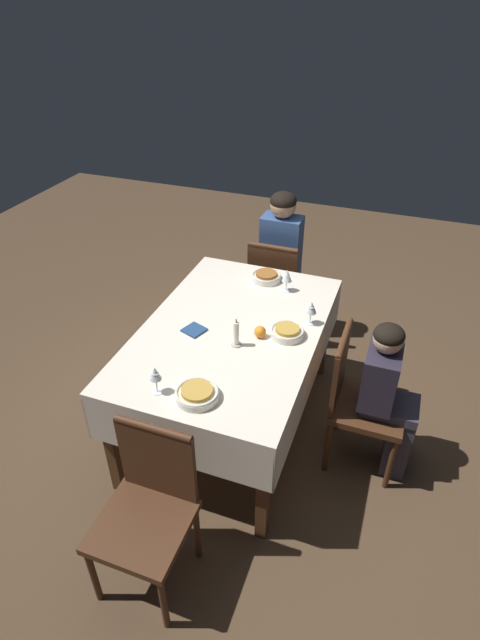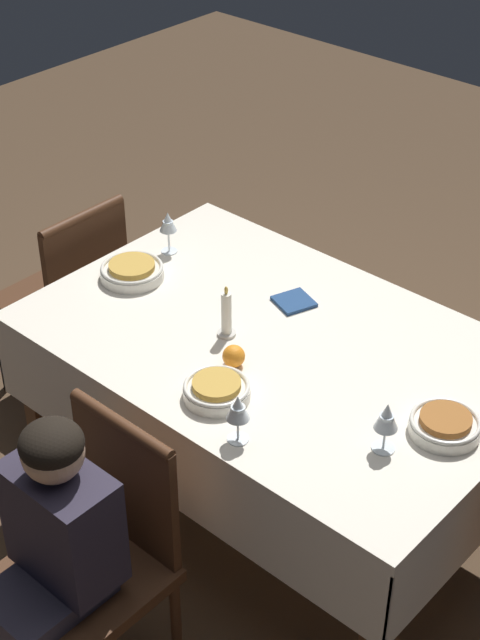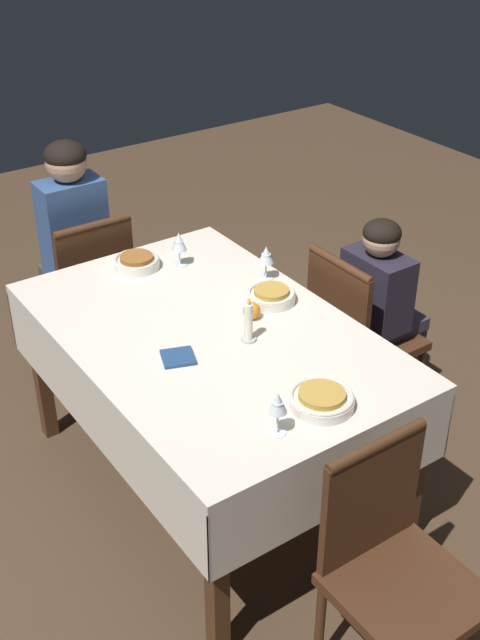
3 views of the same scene
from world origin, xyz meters
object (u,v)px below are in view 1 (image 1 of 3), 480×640
object	(u,v)px
person_child_dark	(389,394)
wine_glass_east	(155,374)
napkin_red_folded	(194,330)
chair_north	(358,395)
dining_table	(231,341)
chair_east	(148,504)
chair_west	(276,284)
bowl_north	(287,332)
person_adult_denim	(282,254)
candle_centerpiece	(236,335)
orange_fruit	(260,332)
bowl_west	(266,276)
bowl_east	(197,394)
wine_glass_west	(287,276)
wine_glass_north	(311,308)

from	to	relation	value
person_child_dark	wine_glass_east	bearing A→B (deg)	120.30
person_child_dark	napkin_red_folded	distance (m)	1.15
chair_north	person_child_dark	size ratio (longest dim) A/B	0.88
dining_table	chair_east	size ratio (longest dim) A/B	1.77
chair_west	bowl_north	world-z (taller)	chair_west
person_child_dark	napkin_red_folded	world-z (taller)	person_child_dark
person_adult_denim	chair_east	bearing A→B (deg)	90.48
person_adult_denim	candle_centerpiece	world-z (taller)	person_adult_denim
chair_west	orange_fruit	distance (m)	1.13
bowl_west	bowl_north	bearing A→B (deg)	28.26
chair_west	chair_east	world-z (taller)	same
chair_north	bowl_east	xyz separation A→B (m)	(0.60, -0.72, 0.31)
candle_centerpiece	bowl_west	bearing A→B (deg)	-175.30
bowl_west	candle_centerpiece	xyz separation A→B (m)	(0.75, 0.06, 0.04)
bowl_west	orange_fruit	bearing A→B (deg)	14.42
dining_table	napkin_red_folded	bearing A→B (deg)	-63.38
wine_glass_west	candle_centerpiece	xyz separation A→B (m)	(0.66, -0.10, -0.04)
wine_glass_north	bowl_north	bearing A→B (deg)	-29.50
chair_north	bowl_north	size ratio (longest dim) A/B	4.53
wine_glass_east	candle_centerpiece	bearing A→B (deg)	154.37
candle_centerpiece	napkin_red_folded	bearing A→B (deg)	-99.05
person_adult_denim	bowl_north	xyz separation A→B (m)	(1.15, 0.35, 0.12)
chair_west	wine_glass_north	world-z (taller)	wine_glass_north
person_child_dark	bowl_west	distance (m)	1.12
bowl_north	person_child_dark	bearing A→B (deg)	86.51
chair_east	person_child_dark	size ratio (longest dim) A/B	0.88
dining_table	wine_glass_east	distance (m)	0.68
wine_glass_north	bowl_east	world-z (taller)	wine_glass_north
chair_north	wine_glass_east	xyz separation A→B (m)	(0.63, -0.92, 0.40)
bowl_north	napkin_red_folded	bearing A→B (deg)	-74.93
dining_table	candle_centerpiece	size ratio (longest dim) A/B	8.67
orange_fruit	napkin_red_folded	bearing A→B (deg)	-78.52
candle_centerpiece	person_adult_denim	bearing A→B (deg)	-175.17
chair_north	bowl_north	xyz separation A→B (m)	(-0.04, -0.45, 0.31)
bowl_west	wine_glass_east	size ratio (longest dim) A/B	1.26
chair_west	person_child_dark	bearing A→B (deg)	132.91
chair_west	bowl_north	distance (m)	1.10
wine_glass_west	bowl_north	size ratio (longest dim) A/B	0.80
bowl_east	orange_fruit	bearing A→B (deg)	167.26
bowl_north	wine_glass_east	xyz separation A→B (m)	(0.67, -0.48, 0.09)
chair_east	wine_glass_west	distance (m)	1.62
wine_glass_east	orange_fruit	distance (m)	0.70
chair_west	orange_fruit	bearing A→B (deg)	101.30
person_child_dark	napkin_red_folded	size ratio (longest dim) A/B	6.82
dining_table	candle_centerpiece	world-z (taller)	candle_centerpiece
bowl_north	candle_centerpiece	bearing A→B (deg)	-52.82
bowl_east	napkin_red_folded	world-z (taller)	bowl_east
person_adult_denim	candle_centerpiece	distance (m)	1.34
dining_table	wine_glass_north	world-z (taller)	wine_glass_north
chair_east	wine_glass_east	bearing A→B (deg)	108.76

